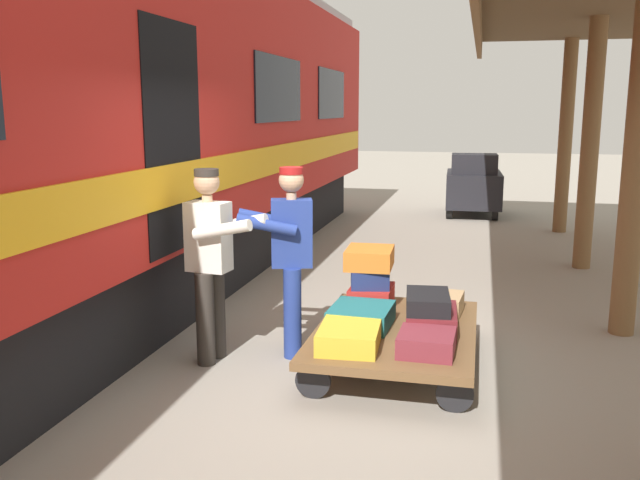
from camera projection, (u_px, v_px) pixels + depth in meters
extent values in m
plane|color=gray|center=(363.00, 366.00, 5.93)|extent=(60.00, 60.00, 0.00)
cylinder|color=brown|center=(565.00, 137.00, 12.05)|extent=(0.24, 0.24, 3.40)
cylinder|color=brown|center=(590.00, 146.00, 9.26)|extent=(0.24, 0.24, 3.40)
cylinder|color=brown|center=(636.00, 162.00, 6.47)|extent=(0.24, 0.24, 3.40)
cube|color=#B21E19|center=(20.00, 92.00, 6.21)|extent=(3.00, 18.33, 2.90)
cube|color=black|center=(37.00, 293.00, 6.57)|extent=(2.55, 17.41, 0.90)
cube|color=gold|center=(177.00, 184.00, 6.02)|extent=(0.03, 17.96, 0.36)
cube|color=black|center=(332.00, 94.00, 11.97)|extent=(0.02, 2.02, 0.84)
cube|color=black|center=(280.00, 89.00, 8.91)|extent=(0.02, 2.02, 0.84)
cube|color=black|center=(168.00, 138.00, 5.95)|extent=(0.12, 1.10, 2.00)
cube|color=brown|center=(396.00, 332.00, 5.85)|extent=(1.34, 1.98, 0.07)
cylinder|color=black|center=(455.00, 394.00, 5.01)|extent=(0.28, 0.05, 0.28)
cylinder|color=black|center=(313.00, 381.00, 5.25)|extent=(0.28, 0.05, 0.28)
cylinder|color=black|center=(462.00, 328.00, 6.52)|extent=(0.28, 0.05, 0.28)
cylinder|color=black|center=(351.00, 320.00, 6.76)|extent=(0.28, 0.05, 0.28)
cube|color=#AD231E|center=(371.00, 297.00, 6.41)|extent=(0.39, 0.49, 0.21)
cube|color=gold|center=(349.00, 336.00, 5.38)|extent=(0.50, 0.63, 0.17)
cube|color=maroon|center=(432.00, 320.00, 5.76)|extent=(0.45, 0.66, 0.19)
cube|color=#1E666B|center=(361.00, 316.00, 5.90)|extent=(0.53, 0.59, 0.17)
cube|color=tan|center=(436.00, 303.00, 6.28)|extent=(0.50, 0.48, 0.18)
cube|color=maroon|center=(427.00, 343.00, 5.24)|extent=(0.43, 0.46, 0.16)
cube|color=navy|center=(370.00, 277.00, 6.39)|extent=(0.42, 0.46, 0.17)
cube|color=#CC6B23|center=(370.00, 258.00, 6.39)|extent=(0.45, 0.52, 0.18)
cube|color=black|center=(428.00, 302.00, 5.71)|extent=(0.41, 0.57, 0.14)
cylinder|color=navy|center=(292.00, 307.00, 6.25)|extent=(0.16, 0.16, 0.82)
cylinder|color=navy|center=(293.00, 313.00, 6.06)|extent=(0.16, 0.16, 0.82)
cube|color=navy|center=(292.00, 233.00, 6.02)|extent=(0.41, 0.32, 0.60)
cylinder|color=tan|center=(291.00, 196.00, 5.96)|extent=(0.09, 0.09, 0.06)
sphere|color=tan|center=(291.00, 180.00, 5.93)|extent=(0.22, 0.22, 0.22)
cylinder|color=#A51919|center=(291.00, 171.00, 5.92)|extent=(0.21, 0.21, 0.06)
cylinder|color=navy|center=(267.00, 219.00, 6.14)|extent=(0.54, 0.25, 0.21)
cylinder|color=navy|center=(266.00, 225.00, 5.83)|extent=(0.54, 0.25, 0.21)
cylinder|color=#332D28|center=(205.00, 319.00, 5.89)|extent=(0.16, 0.16, 0.82)
cylinder|color=#332D28|center=(216.00, 313.00, 6.08)|extent=(0.16, 0.16, 0.82)
cube|color=silver|center=(208.00, 237.00, 5.85)|extent=(0.38, 0.26, 0.60)
cylinder|color=tan|center=(207.00, 199.00, 5.79)|extent=(0.09, 0.09, 0.06)
sphere|color=tan|center=(207.00, 182.00, 5.76)|extent=(0.22, 0.22, 0.22)
cylinder|color=#332D28|center=(206.00, 172.00, 5.74)|extent=(0.21, 0.21, 0.06)
cylinder|color=silver|center=(222.00, 230.00, 5.61)|extent=(0.54, 0.16, 0.21)
cylinder|color=silver|center=(239.00, 224.00, 5.90)|extent=(0.54, 0.16, 0.21)
cube|color=black|center=(473.00, 189.00, 14.20)|extent=(1.16, 1.74, 0.70)
cube|color=black|center=(474.00, 166.00, 13.77)|extent=(0.93, 0.73, 0.50)
cylinder|color=black|center=(495.00, 210.00, 13.59)|extent=(0.12, 0.40, 0.40)
cylinder|color=black|center=(449.00, 209.00, 13.80)|extent=(0.12, 0.40, 0.40)
cylinder|color=black|center=(494.00, 202.00, 14.74)|extent=(0.12, 0.40, 0.40)
cylinder|color=black|center=(452.00, 201.00, 14.94)|extent=(0.12, 0.40, 0.40)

